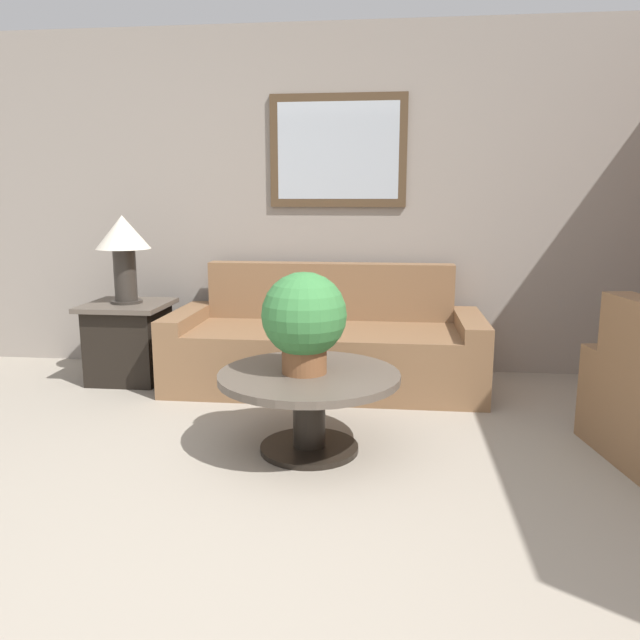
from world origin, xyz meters
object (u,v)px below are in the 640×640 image
(coffee_table, at_px, (309,394))
(table_lamp, at_px, (123,243))
(side_table, at_px, (129,341))
(couch_main, at_px, (326,348))
(potted_plant_on_table, at_px, (304,318))

(coffee_table, xyz_separation_m, table_lamp, (-1.50, 1.17, 0.71))
(coffee_table, relative_size, side_table, 1.64)
(couch_main, height_order, side_table, couch_main)
(couch_main, relative_size, coffee_table, 2.29)
(potted_plant_on_table, bearing_deg, table_lamp, 141.50)
(side_table, xyz_separation_m, table_lamp, (0.00, 0.00, 0.72))
(coffee_table, bearing_deg, side_table, 141.96)
(coffee_table, distance_m, table_lamp, 2.03)
(side_table, bearing_deg, coffee_table, -38.04)
(side_table, relative_size, potted_plant_on_table, 1.10)
(side_table, relative_size, table_lamp, 0.92)
(potted_plant_on_table, bearing_deg, coffee_table, -0.95)
(couch_main, relative_size, side_table, 3.76)
(couch_main, xyz_separation_m, potted_plant_on_table, (0.01, -1.20, 0.44))
(couch_main, bearing_deg, side_table, -178.92)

